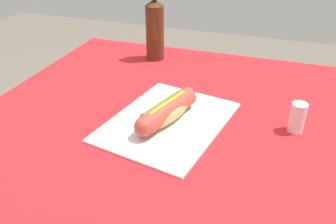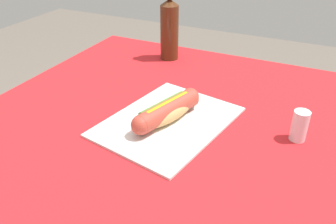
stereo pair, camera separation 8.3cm
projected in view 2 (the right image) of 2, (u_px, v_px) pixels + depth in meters
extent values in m
cylinder|color=brown|center=(327.00, 191.00, 1.19)|extent=(0.07, 0.07, 0.70)
cylinder|color=brown|center=(127.00, 134.00, 1.48)|extent=(0.07, 0.07, 0.70)
cube|color=brown|center=(165.00, 145.00, 0.80)|extent=(1.05, 0.95, 0.03)
cube|color=red|center=(165.00, 139.00, 0.79)|extent=(1.11, 1.01, 0.00)
cube|color=silver|center=(168.00, 122.00, 0.85)|extent=(0.37, 0.31, 0.01)
ellipsoid|color=tan|center=(168.00, 112.00, 0.83)|extent=(0.18, 0.10, 0.05)
cylinder|color=#B24233|center=(168.00, 110.00, 0.83)|extent=(0.18, 0.10, 0.05)
sphere|color=#B24233|center=(192.00, 97.00, 0.88)|extent=(0.05, 0.05, 0.05)
sphere|color=#B24233|center=(141.00, 125.00, 0.77)|extent=(0.05, 0.05, 0.05)
cube|color=yellow|center=(168.00, 103.00, 0.82)|extent=(0.13, 0.05, 0.00)
cylinder|color=#568433|center=(163.00, 105.00, 0.83)|extent=(0.14, 0.06, 0.02)
cylinder|color=#4C2814|center=(169.00, 33.00, 1.16)|extent=(0.06, 0.06, 0.18)
cone|color=#4C2814|center=(169.00, 2.00, 1.10)|extent=(0.06, 0.06, 0.02)
cylinder|color=silver|center=(300.00, 126.00, 0.77)|extent=(0.04, 0.04, 0.07)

